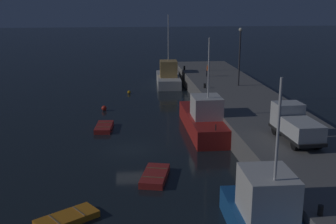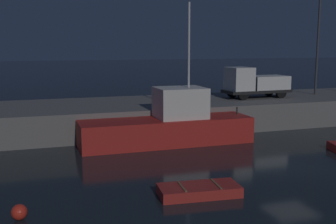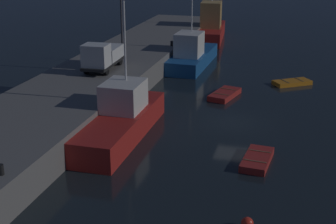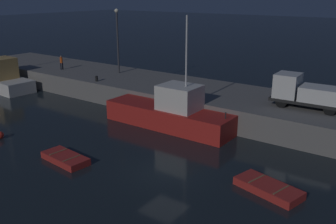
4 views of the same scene
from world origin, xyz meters
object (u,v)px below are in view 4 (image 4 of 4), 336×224
object	(u,v)px
fishing_boat_white	(171,113)
utility_truck	(306,92)
dinghy_orange_near	(65,158)
mooring_buoy_mid	(0,135)
bollard_east	(15,65)
fishing_trawler_red	(1,79)
lamp_post_west	(117,36)
dockworker	(61,62)
bollard_central	(97,79)
rowboat_white_mid	(268,188)

from	to	relation	value
fishing_boat_white	utility_truck	bearing A→B (deg)	28.89
dinghy_orange_near	mooring_buoy_mid	world-z (taller)	mooring_buoy_mid
dinghy_orange_near	bollard_east	size ratio (longest dim) A/B	5.83
fishing_trawler_red	mooring_buoy_mid	bearing A→B (deg)	-32.12
lamp_post_west	utility_truck	bearing A→B (deg)	-3.75
dockworker	lamp_post_west	bearing A→B (deg)	20.19
dockworker	bollard_central	world-z (taller)	dockworker
bollard_east	mooring_buoy_mid	bearing A→B (deg)	-37.21
dinghy_orange_near	mooring_buoy_mid	size ratio (longest dim) A/B	6.10
fishing_trawler_red	mooring_buoy_mid	distance (m)	16.83
dockworker	bollard_east	world-z (taller)	dockworker
dinghy_orange_near	rowboat_white_mid	distance (m)	13.09
rowboat_white_mid	bollard_east	distance (m)	35.61
fishing_trawler_red	utility_truck	xyz separation A→B (m)	(32.59, 6.03, 2.11)
rowboat_white_mid	mooring_buoy_mid	distance (m)	20.21
dinghy_orange_near	dockworker	bearing A→B (deg)	140.84
fishing_trawler_red	bollard_east	bearing A→B (deg)	108.21
mooring_buoy_mid	bollard_central	xyz separation A→B (m)	(-1.66, 11.95, 2.02)
utility_truck	dockworker	distance (m)	27.78
fishing_trawler_red	utility_truck	bearing A→B (deg)	10.48
rowboat_white_mid	lamp_post_west	distance (m)	26.14
fishing_boat_white	rowboat_white_mid	bearing A→B (deg)	-27.85
fishing_boat_white	dinghy_orange_near	distance (m)	9.85
dinghy_orange_near	lamp_post_west	xyz separation A→B (m)	(-9.96, 16.09, 5.96)
lamp_post_west	utility_truck	distance (m)	21.25
dinghy_orange_near	utility_truck	bearing A→B (deg)	53.09
fishing_trawler_red	bollard_east	size ratio (longest dim) A/B	16.46
fishing_boat_white	dockworker	bearing A→B (deg)	167.89
fishing_trawler_red	rowboat_white_mid	distance (m)	34.32
fishing_trawler_red	bollard_central	distance (m)	12.98
dinghy_orange_near	bollard_central	bearing A→B (deg)	127.46
dinghy_orange_near	rowboat_white_mid	world-z (taller)	rowboat_white_mid
fishing_trawler_red	fishing_boat_white	bearing A→B (deg)	2.31
fishing_boat_white	dinghy_orange_near	bearing A→B (deg)	-100.79
fishing_boat_white	bollard_east	xyz separation A→B (m)	(-24.19, 1.56, 1.12)
rowboat_white_mid	utility_truck	size ratio (longest dim) A/B	0.71
fishing_trawler_red	lamp_post_west	distance (m)	14.63
mooring_buoy_mid	bollard_central	bearing A→B (deg)	97.93
mooring_buoy_mid	bollard_east	xyz separation A→B (m)	(-15.06, 11.44, 2.05)
lamp_post_west	utility_truck	xyz separation A→B (m)	(21.01, -1.38, -2.90)
fishing_boat_white	bollard_east	distance (m)	24.27
utility_truck	fishing_boat_white	bearing A→B (deg)	-151.11
utility_truck	rowboat_white_mid	bearing A→B (deg)	-82.52
dinghy_orange_near	fishing_trawler_red	bearing A→B (deg)	158.03
utility_truck	bollard_central	bearing A→B (deg)	-171.43
rowboat_white_mid	utility_truck	world-z (taller)	utility_truck
mooring_buoy_mid	dinghy_orange_near	bearing A→B (deg)	1.97
fishing_boat_white	bollard_east	world-z (taller)	fishing_boat_white
rowboat_white_mid	bollard_central	distance (m)	22.85
mooring_buoy_mid	utility_truck	distance (m)	23.87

